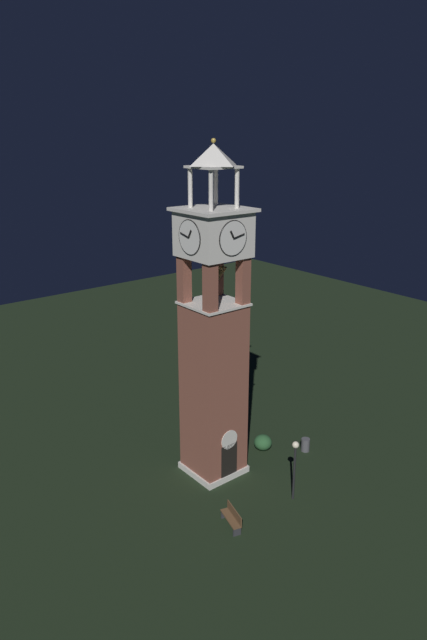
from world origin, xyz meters
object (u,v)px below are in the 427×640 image
at_px(clock_tower, 214,348).
at_px(park_bench, 232,518).
at_px(trash_bin, 305,445).
at_px(lamp_post, 295,459).

bearing_deg(clock_tower, park_bench, -118.59).
height_order(clock_tower, park_bench, clock_tower).
relative_size(clock_tower, trash_bin, 22.63).
relative_size(lamp_post, trash_bin, 4.26).
height_order(lamp_post, trash_bin, lamp_post).
bearing_deg(park_bench, clock_tower, 61.41).
distance_m(park_bench, lamp_post, 4.38).
distance_m(park_bench, trash_bin, 8.34).
xyz_separation_m(lamp_post, trash_bin, (4.05, 2.82, -2.00)).
bearing_deg(park_bench, lamp_post, -5.61).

